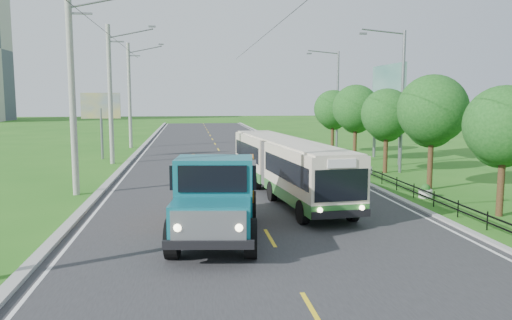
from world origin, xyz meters
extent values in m
plane|color=#226217|center=(0.00, 0.00, 0.00)|extent=(240.00, 240.00, 0.00)
cube|color=#28282B|center=(0.00, 20.00, 0.01)|extent=(14.00, 120.00, 0.02)
cube|color=#9E9E99|center=(-7.20, 20.00, 0.07)|extent=(0.40, 120.00, 0.15)
cube|color=#9E9E99|center=(7.15, 20.00, 0.05)|extent=(0.30, 120.00, 0.10)
cube|color=silver|center=(-6.65, 20.00, 0.02)|extent=(0.12, 120.00, 0.00)
cube|color=silver|center=(6.65, 20.00, 0.02)|extent=(0.12, 120.00, 0.00)
cube|color=yellow|center=(0.00, 0.00, 0.02)|extent=(0.12, 2.20, 0.00)
cube|color=black|center=(8.00, 14.00, 0.30)|extent=(0.04, 40.00, 0.60)
cylinder|color=gray|center=(-8.30, 9.00, 5.00)|extent=(0.32, 0.32, 10.00)
cube|color=slate|center=(-7.80, 9.00, 8.80)|extent=(1.20, 0.10, 0.10)
cylinder|color=gray|center=(-8.30, 21.00, 5.00)|extent=(0.32, 0.32, 10.00)
cube|color=slate|center=(-7.80, 21.00, 8.80)|extent=(1.20, 0.10, 0.10)
cube|color=slate|center=(-5.20, 21.00, 9.90)|extent=(0.50, 0.18, 0.12)
cylinder|color=gray|center=(-8.30, 33.00, 5.00)|extent=(0.32, 0.32, 10.00)
cube|color=slate|center=(-7.80, 33.00, 8.80)|extent=(1.20, 0.10, 0.10)
cube|color=slate|center=(-5.20, 33.00, 9.90)|extent=(0.50, 0.18, 0.12)
cylinder|color=#382314|center=(9.80, 2.00, 1.48)|extent=(0.28, 0.28, 2.97)
sphere|color=#134514|center=(9.80, 2.00, 3.71)|extent=(3.18, 3.18, 3.18)
sphere|color=#134514|center=(10.00, 2.50, 3.07)|extent=(2.33, 2.33, 2.33)
cylinder|color=#382314|center=(9.80, 8.00, 1.68)|extent=(0.28, 0.28, 3.36)
sphere|color=#134514|center=(9.80, 8.00, 4.20)|extent=(3.60, 3.60, 3.60)
sphere|color=#134514|center=(10.00, 8.50, 3.48)|extent=(2.64, 2.64, 2.64)
cylinder|color=#382314|center=(9.80, 14.00, 1.51)|extent=(0.28, 0.28, 3.02)
sphere|color=#134514|center=(9.80, 14.00, 3.78)|extent=(3.24, 3.24, 3.24)
sphere|color=#134514|center=(10.00, 14.50, 3.13)|extent=(2.38, 2.38, 2.38)
cylinder|color=#382314|center=(9.80, 20.00, 1.62)|extent=(0.28, 0.28, 3.25)
sphere|color=#134514|center=(9.80, 20.00, 4.06)|extent=(3.48, 3.48, 3.48)
sphere|color=#134514|center=(10.00, 20.50, 3.36)|extent=(2.55, 2.55, 2.55)
cylinder|color=#382314|center=(9.80, 26.00, 1.54)|extent=(0.28, 0.28, 3.08)
sphere|color=#134514|center=(9.80, 26.00, 3.85)|extent=(3.30, 3.30, 3.30)
sphere|color=#134514|center=(10.00, 26.50, 3.19)|extent=(2.42, 2.42, 2.42)
cylinder|color=slate|center=(10.80, 14.00, 4.50)|extent=(0.20, 0.20, 9.00)
cylinder|color=slate|center=(9.40, 14.00, 8.90)|extent=(2.80, 0.10, 0.34)
cube|color=slate|center=(8.10, 14.00, 8.75)|extent=(0.45, 0.16, 0.12)
cylinder|color=slate|center=(10.80, 28.00, 4.50)|extent=(0.20, 0.20, 9.00)
cylinder|color=slate|center=(9.40, 28.00, 8.90)|extent=(2.80, 0.10, 0.34)
cube|color=slate|center=(8.10, 28.00, 8.75)|extent=(0.45, 0.16, 0.12)
cylinder|color=silver|center=(8.60, 6.00, 0.20)|extent=(0.64, 0.64, 0.40)
sphere|color=#134514|center=(8.60, 6.00, 0.45)|extent=(0.44, 0.44, 0.44)
cylinder|color=silver|center=(8.60, 14.00, 0.20)|extent=(0.64, 0.64, 0.40)
sphere|color=#134514|center=(8.60, 14.00, 0.45)|extent=(0.44, 0.44, 0.44)
cylinder|color=silver|center=(8.60, 22.00, 0.20)|extent=(0.64, 0.64, 0.40)
sphere|color=#134514|center=(8.60, 22.00, 0.45)|extent=(0.44, 0.44, 0.44)
cylinder|color=slate|center=(-9.50, 24.00, 2.00)|extent=(0.20, 0.20, 4.00)
cube|color=yellow|center=(-9.50, 24.00, 4.20)|extent=(3.00, 0.15, 2.00)
cylinder|color=slate|center=(12.30, 17.50, 2.50)|extent=(0.24, 0.24, 5.00)
cylinder|color=slate|center=(12.30, 22.50, 2.50)|extent=(0.24, 0.24, 5.00)
cube|color=#144C47|center=(12.30, 20.00, 5.80)|extent=(0.20, 6.00, 3.00)
cube|color=#2C6F2C|center=(2.34, 3.95, 0.71)|extent=(2.90, 6.93, 0.49)
cube|color=beige|center=(2.34, 3.95, 1.83)|extent=(2.90, 6.93, 1.73)
cube|color=black|center=(2.34, 3.95, 1.84)|extent=(2.89, 6.39, 0.85)
cube|color=#2C6F2C|center=(1.60, 11.32, 0.71)|extent=(2.86, 6.48, 0.49)
cube|color=beige|center=(1.60, 11.32, 1.83)|extent=(2.86, 6.48, 1.73)
cube|color=black|center=(1.60, 11.32, 1.84)|extent=(2.84, 5.95, 0.85)
cube|color=#4C4C4C|center=(1.96, 7.74, 1.58)|extent=(2.19, 1.10, 2.14)
cube|color=black|center=(2.68, 0.58, 1.68)|extent=(2.02, 0.25, 1.17)
cylinder|color=black|center=(1.54, 1.75, 0.47)|extent=(0.38, 0.96, 0.93)
cylinder|color=black|center=(3.56, 1.95, 0.47)|extent=(0.38, 0.96, 0.93)
cylinder|color=black|center=(1.10, 6.12, 0.47)|extent=(0.38, 0.96, 0.93)
cylinder|color=black|center=(3.12, 6.33, 0.47)|extent=(0.38, 0.96, 0.93)
cylinder|color=black|center=(0.80, 9.16, 0.47)|extent=(0.38, 0.96, 0.93)
cylinder|color=black|center=(2.82, 9.36, 0.47)|extent=(0.38, 0.96, 0.93)
cylinder|color=black|center=(0.39, 13.27, 0.47)|extent=(0.38, 0.96, 0.93)
cylinder|color=black|center=(2.41, 13.48, 0.47)|extent=(0.38, 0.96, 0.93)
cube|color=#126370|center=(-2.10, -2.10, 1.22)|extent=(2.50, 1.83, 1.11)
cube|color=#126370|center=(-1.89, -0.45, 1.77)|extent=(2.64, 2.06, 2.22)
cube|color=black|center=(-1.89, -0.45, 2.33)|extent=(2.84, 1.76, 0.78)
cube|color=black|center=(-1.78, 0.43, 0.72)|extent=(1.93, 6.73, 0.28)
cube|color=orange|center=(-1.55, 2.30, 1.83)|extent=(2.94, 3.62, 1.44)
cylinder|color=black|center=(-3.23, -1.73, 0.61)|extent=(0.54, 1.26, 1.22)
cylinder|color=black|center=(-0.92, -2.02, 0.61)|extent=(0.54, 1.26, 1.22)
cylinder|color=black|center=(-2.67, 2.66, 0.61)|extent=(0.54, 1.26, 1.22)
cylinder|color=black|center=(-0.37, 2.37, 0.61)|extent=(0.54, 1.26, 1.22)
camera|label=1|loc=(-2.69, -16.40, 4.77)|focal=35.00mm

